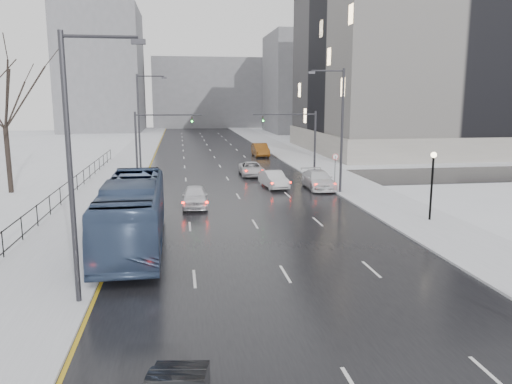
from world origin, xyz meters
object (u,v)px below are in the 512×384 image
mast_signal_right (304,136)px  sedan_right_distant (260,150)px  streetlight_r_mid (339,125)px  sedan_right_far (318,180)px  streetlight_l_far (141,120)px  sedan_center_near (195,196)px  no_uturn_sign (335,160)px  lamppost_r_mid (432,176)px  mast_signal_left (148,138)px  sedan_right_near (274,179)px  bus (133,213)px  tree_park_e (12,194)px  streetlight_l_near (76,157)px  sedan_right_cross (251,169)px

mast_signal_right → sedan_right_distant: mast_signal_right is taller
streetlight_r_mid → sedan_right_far: streetlight_r_mid is taller
streetlight_l_far → sedan_center_near: size_ratio=2.25×
sedan_right_far → sedan_right_distant: 24.80m
sedan_right_far → no_uturn_sign: bearing=40.0°
lamppost_r_mid → no_uturn_sign: bearing=97.3°
mast_signal_left → sedan_right_distant: size_ratio=1.25×
streetlight_r_mid → sedan_right_distant: bearing=94.2°
sedan_right_near → sedan_right_far: bearing=-23.5°
streetlight_l_far → bus: bearing=-87.3°
tree_park_e → mast_signal_left: tree_park_e is taller
sedan_right_near → mast_signal_left: bearing=149.6°
sedan_right_far → sedan_right_distant: bearing=92.4°
mast_signal_left → sedan_center_near: mast_signal_left is taller
sedan_center_near → streetlight_l_near: bearing=-103.9°
mast_signal_right → mast_signal_left: 14.65m
streetlight_r_mid → sedan_right_near: size_ratio=2.25×
streetlight_l_far → sedan_right_distant: bearing=46.5°
sedan_right_far → sedan_right_distant: size_ratio=1.02×
mast_signal_left → sedan_right_far: (14.53, -5.68, -3.29)m
mast_signal_left → bus: bearing=-89.1°
streetlight_r_mid → no_uturn_sign: 5.30m
sedan_right_near → mast_signal_right: bearing=42.9°
streetlight_l_far → sedan_right_cross: (10.76, -1.43, -4.90)m
sedan_right_cross → sedan_center_near: bearing=-113.5°
mast_signal_right → no_uturn_sign: bearing=-64.9°
streetlight_l_far → sedan_right_cross: 11.91m
streetlight_l_far → lamppost_r_mid: 29.30m
mast_signal_left → sedan_right_distant: 23.60m
sedan_right_cross → sedan_right_far: size_ratio=0.91×
streetlight_r_mid → bus: streetlight_r_mid is taller
lamppost_r_mid → mast_signal_right: (-3.67, 18.00, 1.16)m
mast_signal_right → no_uturn_sign: (1.87, -4.00, -1.81)m
mast_signal_right → sedan_right_cross: mast_signal_right is taller
streetlight_r_mid → sedan_right_distant: 27.58m
streetlight_r_mid → sedan_right_distant: size_ratio=1.92×
lamppost_r_mid → sedan_right_near: (-7.50, 13.39, -2.17)m
sedan_right_near → sedan_right_distant: 23.86m
sedan_right_near → sedan_right_far: size_ratio=0.84×
lamppost_r_mid → no_uturn_sign: size_ratio=1.59×
no_uturn_sign → sedan_right_far: 3.01m
bus → sedan_right_near: size_ratio=2.85×
mast_signal_left → sedan_right_far: size_ratio=1.22×
mast_signal_left → bus: (0.33, -20.50, -2.30)m
bus → tree_park_e: bearing=123.4°
streetlight_l_near → sedan_right_distant: streetlight_l_near is taller
sedan_right_distant → sedan_right_cross: bearing=-102.4°
sedan_center_near → sedan_right_far: sedan_right_far is taller
streetlight_l_near → mast_signal_left: 28.05m
streetlight_l_far → mast_signal_right: 16.07m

